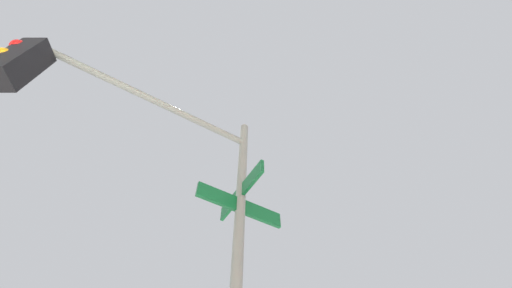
% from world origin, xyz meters
% --- Properties ---
extents(traffic_signal_near, '(3.05, 2.03, 5.02)m').
position_xyz_m(traffic_signal_near, '(-5.51, -6.61, 3.54)').
color(traffic_signal_near, slate).
rests_on(traffic_signal_near, ground_plane).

